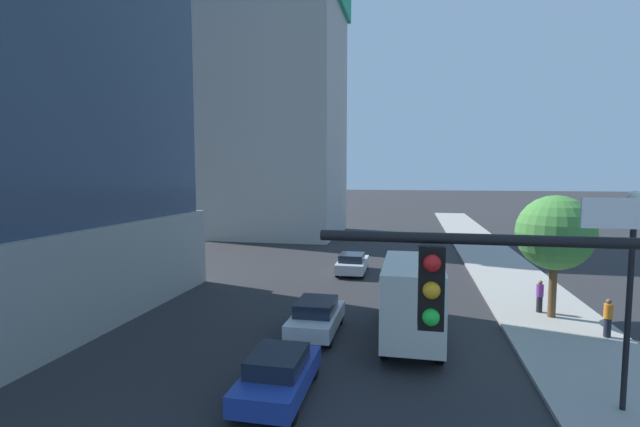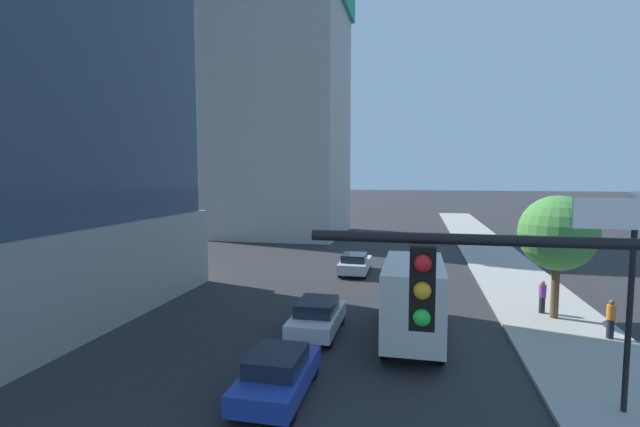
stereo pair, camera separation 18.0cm
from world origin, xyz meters
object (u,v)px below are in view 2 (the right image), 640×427
at_px(street_lamp, 632,271).
at_px(pedestrian_orange_shirt, 611,319).
at_px(car_silver, 355,263).
at_px(pedestrian_purple_shirt, 542,297).
at_px(traffic_light_pole, 632,369).
at_px(car_white, 317,316).
at_px(car_blue, 277,374).
at_px(construction_building, 281,97).
at_px(box_truck, 414,296).
at_px(street_tree, 558,233).

bearing_deg(street_lamp, pedestrian_orange_shirt, 72.29).
relative_size(car_silver, pedestrian_purple_shirt, 2.70).
xyz_separation_m(car_silver, pedestrian_orange_shirt, (12.15, -10.58, 0.26)).
relative_size(traffic_light_pole, pedestrian_purple_shirt, 4.17).
xyz_separation_m(car_white, car_blue, (0.00, -5.72, -0.04)).
relative_size(street_lamp, pedestrian_purple_shirt, 3.97).
bearing_deg(car_blue, pedestrian_purple_shirt, 45.42).
bearing_deg(pedestrian_purple_shirt, construction_building, 129.05).
relative_size(car_white, pedestrian_orange_shirt, 2.55).
xyz_separation_m(traffic_light_pole, street_lamp, (3.44, 8.23, -0.43)).
relative_size(traffic_light_pole, box_truck, 0.89).
xyz_separation_m(car_silver, box_truck, (4.12, -12.13, 1.19)).
bearing_deg(box_truck, street_tree, 31.36).
bearing_deg(construction_building, car_white, -70.34).
distance_m(street_lamp, car_white, 11.71).
xyz_separation_m(street_lamp, car_silver, (-10.12, 16.93, -3.55)).
xyz_separation_m(street_lamp, car_blue, (-10.12, -0.99, -3.54)).
height_order(construction_building, car_silver, construction_building).
xyz_separation_m(car_silver, car_white, (-0.00, -12.20, 0.04)).
bearing_deg(street_lamp, car_silver, 120.88).
distance_m(traffic_light_pole, car_white, 15.10).
bearing_deg(street_tree, construction_building, 128.83).
height_order(box_truck, pedestrian_purple_shirt, box_truck).
relative_size(car_silver, car_white, 1.04).
distance_m(car_silver, car_white, 12.20).
distance_m(construction_building, street_tree, 36.63).
bearing_deg(car_white, car_blue, -90.00).
distance_m(street_lamp, pedestrian_orange_shirt, 7.43).
xyz_separation_m(construction_building, car_white, (11.13, -31.16, -14.95)).
xyz_separation_m(traffic_light_pole, pedestrian_purple_shirt, (3.62, 17.69, -3.73)).
bearing_deg(pedestrian_purple_shirt, car_blue, -134.58).
relative_size(construction_building, pedestrian_orange_shirt, 21.79).
bearing_deg(construction_building, pedestrian_orange_shirt, -51.75).
bearing_deg(car_white, pedestrian_purple_shirt, 24.67).
distance_m(car_white, box_truck, 4.27).
bearing_deg(box_truck, car_blue, -125.42).
relative_size(street_lamp, car_blue, 1.53).
relative_size(construction_building, car_silver, 8.22).
height_order(construction_building, box_truck, construction_building).
height_order(traffic_light_pole, car_white, traffic_light_pole).
xyz_separation_m(construction_building, pedestrian_orange_shirt, (23.28, -29.54, -14.73)).
xyz_separation_m(construction_building, car_blue, (11.13, -36.88, -14.98)).
height_order(car_silver, car_white, car_white).
xyz_separation_m(traffic_light_pole, car_white, (-6.68, 12.96, -3.93)).
distance_m(traffic_light_pole, pedestrian_orange_shirt, 16.01).
relative_size(car_blue, pedestrian_orange_shirt, 2.54).
xyz_separation_m(car_blue, pedestrian_purple_shirt, (10.30, 10.45, 0.24)).
distance_m(construction_building, traffic_light_pole, 48.83).
height_order(traffic_light_pole, box_truck, traffic_light_pole).
height_order(traffic_light_pole, car_silver, traffic_light_pole).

